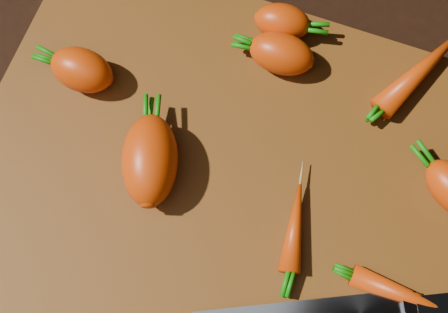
% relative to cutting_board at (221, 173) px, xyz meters
% --- Properties ---
extents(ground, '(2.00, 2.00, 0.01)m').
position_rel_cutting_board_xyz_m(ground, '(0.00, 0.00, -0.01)').
color(ground, black).
extents(cutting_board, '(0.50, 0.40, 0.01)m').
position_rel_cutting_board_xyz_m(cutting_board, '(0.00, 0.00, 0.00)').
color(cutting_board, '#57300E').
rests_on(cutting_board, ground).
extents(carrot_1, '(0.07, 0.05, 0.04)m').
position_rel_cutting_board_xyz_m(carrot_1, '(-0.17, 0.05, 0.03)').
color(carrot_1, '#E7430C').
rests_on(carrot_1, cutting_board).
extents(carrot_2, '(0.08, 0.11, 0.05)m').
position_rel_cutting_board_xyz_m(carrot_2, '(-0.06, -0.02, 0.03)').
color(carrot_2, '#E7430C').
rests_on(carrot_2, cutting_board).
extents(carrot_3, '(0.07, 0.04, 0.04)m').
position_rel_cutting_board_xyz_m(carrot_3, '(0.02, 0.13, 0.03)').
color(carrot_3, '#E7430C').
rests_on(carrot_3, cutting_board).
extents(carrot_4, '(0.06, 0.05, 0.04)m').
position_rel_cutting_board_xyz_m(carrot_4, '(0.01, 0.17, 0.03)').
color(carrot_4, '#E7430C').
rests_on(carrot_4, cutting_board).
extents(carrot_6, '(0.08, 0.13, 0.03)m').
position_rel_cutting_board_xyz_m(carrot_6, '(0.16, 0.17, 0.02)').
color(carrot_6, '#E7430C').
rests_on(carrot_6, cutting_board).
extents(carrot_7, '(0.12, 0.03, 0.02)m').
position_rel_cutting_board_xyz_m(carrot_7, '(0.21, -0.06, 0.02)').
color(carrot_7, '#E7430C').
rests_on(carrot_7, cutting_board).
extents(carrot_8, '(0.04, 0.09, 0.02)m').
position_rel_cutting_board_xyz_m(carrot_8, '(0.09, -0.03, 0.02)').
color(carrot_8, '#E7430C').
rests_on(carrot_8, cutting_board).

